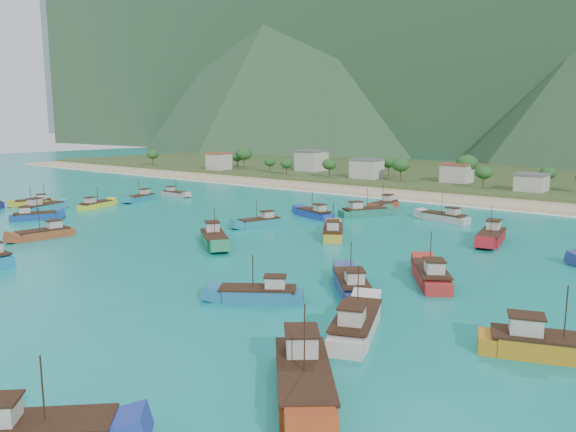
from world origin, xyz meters
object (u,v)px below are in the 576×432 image
Objects in this scene: boat_23 at (34,217)px; boat_27 at (352,286)px; boat_18 at (431,276)px; boat_24 at (175,194)px; boat_2 at (314,214)px; boat_12 at (260,295)px; boat_5 at (45,234)px; boat_10 at (260,223)px; boat_17 at (551,347)px; boat_19 at (364,212)px; boat_26 at (303,380)px; boat_9 at (356,325)px; boat_6 at (214,240)px; boat_0 at (333,233)px; boat_1 at (445,218)px; boat_21 at (96,205)px; boat_29 at (42,208)px; boat_11 at (491,237)px; boat_22 at (384,206)px; boat_7 at (141,198)px; boat_30 at (34,203)px.

boat_23 is 0.93× the size of boat_27.
boat_18 reaches higher than boat_24.
boat_12 is at bearing -132.38° from boat_2.
boat_5 is 1.02× the size of boat_10.
boat_17 reaches higher than boat_27.
boat_26 is (38.19, -73.30, 0.27)m from boat_19.
boat_27 is (37.38, -25.92, 0.15)m from boat_10.
boat_19 is at bearing 98.22° from boat_9.
boat_6 is 53.88m from boat_26.
boat_0 is 1.04× the size of boat_2.
boat_24 is 0.85× the size of boat_27.
boat_2 is at bearing -82.62° from boat_10.
boat_2 is 0.86× the size of boat_9.
boat_1 reaches higher than boat_23.
boat_1 is at bearing 38.97° from boat_0.
boat_5 is at bearing 1.12° from boat_23.
boat_19 is at bearing 13.46° from boat_21.
boat_5 is at bearing -62.00° from boat_21.
boat_21 is 103.66m from boat_26.
boat_0 is 0.96× the size of boat_18.
boat_23 is (-42.26, -23.98, -0.02)m from boat_10.
boat_10 reaches higher than boat_24.
boat_19 is (-33.34, 39.46, -0.10)m from boat_18.
boat_26 reaches higher than boat_1.
boat_18 is 94.17m from boat_29.
boat_11 reaches higher than boat_22.
boat_10 is at bearing 153.65° from boat_7.
boat_2 is 0.95× the size of boat_6.
boat_7 reaches higher than boat_23.
boat_2 is 70.28m from boat_30.
boat_23 is (-52.20, -47.18, -0.15)m from boat_19.
boat_11 is 0.97× the size of boat_17.
boat_17 reaches higher than boat_12.
boat_9 reaches higher than boat_10.
boat_11 is at bearing -138.74° from boat_30.
boat_21 is (-51.21, 10.80, -0.24)m from boat_6.
boat_18 is (40.62, -31.06, 0.16)m from boat_2.
boat_18 is at bearing -147.68° from boat_1.
boat_26 reaches higher than boat_23.
boat_18 is at bearing 70.64° from boat_24.
boat_19 is 11.72m from boat_22.
boat_27 is at bearing -166.37° from boat_5.
boat_17 is at bearing 20.12° from boat_23.
boat_2 is at bearing 68.77° from boat_22.
boat_29 is (-95.87, 19.88, -0.09)m from boat_9.
boat_1 is 20.37m from boat_11.
boat_1 is 77.51m from boat_5.
boat_11 is at bearing -136.86° from boat_5.
boat_6 is 1.09× the size of boat_27.
boat_12 reaches higher than boat_7.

